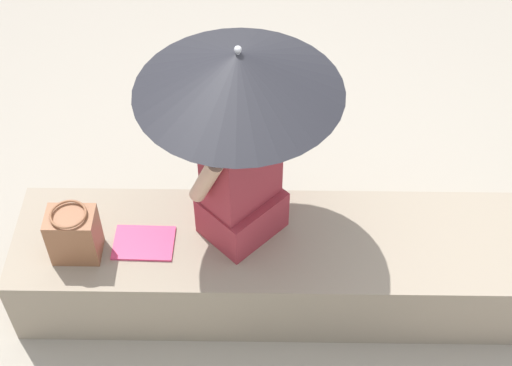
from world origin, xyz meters
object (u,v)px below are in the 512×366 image
at_px(parasol, 238,73).
at_px(handbag_black, 74,234).
at_px(person_seated, 241,171).
at_px(magazine, 144,243).

relative_size(parasol, handbag_black, 3.63).
relative_size(person_seated, parasol, 0.88).
relative_size(person_seated, magazine, 3.21).
xyz_separation_m(person_seated, magazine, (0.46, 0.10, -0.38)).
bearing_deg(parasol, magazine, 19.25).
xyz_separation_m(person_seated, handbag_black, (0.75, 0.16, -0.25)).
height_order(person_seated, handbag_black, person_seated).
height_order(parasol, handbag_black, parasol).
bearing_deg(parasol, person_seated, 95.28).
xyz_separation_m(handbag_black, magazine, (-0.29, -0.06, -0.13)).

